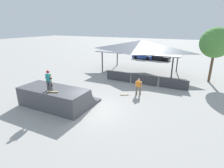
# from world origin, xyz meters

# --- Properties ---
(ground_plane) EXTENTS (160.00, 160.00, 0.00)m
(ground_plane) POSITION_xyz_m (0.00, 0.00, 0.00)
(ground_plane) COLOR #A3A09B
(quarter_pipe_ramp) EXTENTS (5.64, 3.85, 1.54)m
(quarter_pipe_ramp) POSITION_xyz_m (-3.10, -0.52, 0.70)
(quarter_pipe_ramp) COLOR #4C4C51
(quarter_pipe_ramp) RESTS_ON ground
(skater_on_deck) EXTENTS (0.67, 0.24, 1.57)m
(skater_on_deck) POSITION_xyz_m (-2.98, -1.19, 2.44)
(skater_on_deck) COLOR #4C4C51
(skater_on_deck) RESTS_ON quarter_pipe_ramp
(skateboard_on_deck) EXTENTS (0.84, 0.50, 0.09)m
(skateboard_on_deck) POSITION_xyz_m (-2.48, -1.40, 1.60)
(skateboard_on_deck) COLOR green
(skateboard_on_deck) RESTS_ON quarter_pipe_ramp
(bystander_walking) EXTENTS (0.63, 0.23, 1.57)m
(bystander_walking) POSITION_xyz_m (2.16, 4.69, 0.87)
(bystander_walking) COLOR #6B6051
(bystander_walking) RESTS_ON ground
(skateboard_on_ground) EXTENTS (0.78, 0.56, 0.09)m
(skateboard_on_ground) POSITION_xyz_m (1.03, 3.99, 0.06)
(skateboard_on_ground) COLOR blue
(skateboard_on_ground) RESTS_ON ground
(barrier_fence) EXTENTS (9.18, 0.12, 1.05)m
(barrier_fence) POSITION_xyz_m (1.80, 7.81, 0.53)
(barrier_fence) COLOR #3D3D42
(barrier_fence) RESTS_ON ground
(pavilion_shelter) EXTENTS (10.88, 5.86, 4.36)m
(pavilion_shelter) POSITION_xyz_m (-0.33, 12.97, 3.60)
(pavilion_shelter) COLOR #2D2D33
(pavilion_shelter) RESTS_ON ground
(tree_beside_pavilion) EXTENTS (3.29, 3.29, 6.09)m
(tree_beside_pavilion) POSITION_xyz_m (8.29, 12.12, 4.43)
(tree_beside_pavilion) COLOR brown
(tree_beside_pavilion) RESTS_ON ground
(parked_car_blue) EXTENTS (4.13, 2.00, 1.27)m
(parked_car_blue) POSITION_xyz_m (-2.85, 22.92, 0.60)
(parked_car_blue) COLOR navy
(parked_car_blue) RESTS_ON ground
(parked_car_black) EXTENTS (4.44, 2.26, 1.27)m
(parked_car_black) POSITION_xyz_m (0.05, 23.09, 0.60)
(parked_car_black) COLOR black
(parked_car_black) RESTS_ON ground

